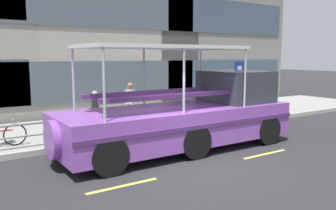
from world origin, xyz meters
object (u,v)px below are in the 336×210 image
(parking_sign, at_px, (239,79))
(pedestrian_near_bow, at_px, (208,95))
(duck_tour_boat, at_px, (192,115))
(pedestrian_mid_left, at_px, (130,100))
(pedestrian_mid_right, at_px, (95,108))

(parking_sign, bearing_deg, pedestrian_near_bow, 157.03)
(duck_tour_boat, xyz_separation_m, pedestrian_mid_left, (-0.41, 3.54, 0.17))
(pedestrian_mid_left, bearing_deg, duck_tour_boat, -83.39)
(duck_tour_boat, height_order, pedestrian_near_bow, duck_tour_boat)
(parking_sign, distance_m, pedestrian_mid_left, 5.24)
(duck_tour_boat, bearing_deg, pedestrian_mid_left, 96.61)
(parking_sign, distance_m, duck_tour_boat, 5.45)
(pedestrian_near_bow, xyz_separation_m, pedestrian_mid_left, (-3.79, 0.35, -0.00))
(duck_tour_boat, relative_size, pedestrian_mid_left, 5.55)
(pedestrian_mid_right, bearing_deg, pedestrian_mid_left, 19.61)
(pedestrian_near_bow, xyz_separation_m, pedestrian_mid_right, (-5.54, -0.28, -0.12))
(parking_sign, distance_m, pedestrian_near_bow, 1.59)
(parking_sign, relative_size, pedestrian_near_bow, 1.46)
(pedestrian_mid_left, distance_m, pedestrian_mid_right, 1.86)
(duck_tour_boat, distance_m, pedestrian_near_bow, 4.65)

